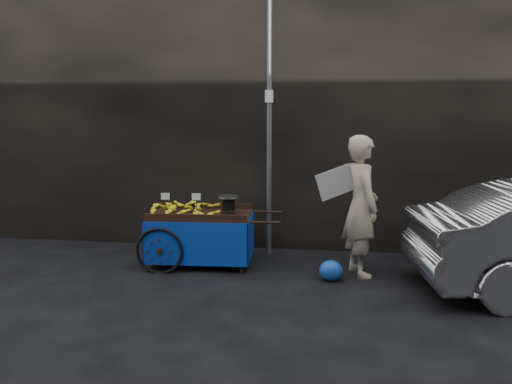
# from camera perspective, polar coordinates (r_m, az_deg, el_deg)

# --- Properties ---
(ground) EXTENTS (80.00, 80.00, 0.00)m
(ground) POSITION_cam_1_polar(r_m,az_deg,el_deg) (6.62, -2.49, -10.08)
(ground) COLOR black
(ground) RESTS_ON ground
(building_wall) EXTENTS (13.50, 2.00, 5.00)m
(building_wall) POSITION_cam_1_polar(r_m,az_deg,el_deg) (8.77, 3.18, 11.29)
(building_wall) COLOR black
(building_wall) RESTS_ON ground
(street_pole) EXTENTS (0.12, 0.10, 4.00)m
(street_pole) POSITION_cam_1_polar(r_m,az_deg,el_deg) (7.48, 1.54, 7.86)
(street_pole) COLOR slate
(street_pole) RESTS_ON ground
(banana_cart) EXTENTS (2.01, 1.05, 1.07)m
(banana_cart) POSITION_cam_1_polar(r_m,az_deg,el_deg) (7.20, -6.66, -3.07)
(banana_cart) COLOR black
(banana_cart) RESTS_ON ground
(vendor) EXTENTS (0.95, 0.80, 1.88)m
(vendor) POSITION_cam_1_polar(r_m,az_deg,el_deg) (6.77, 11.88, -1.56)
(vendor) COLOR #C2AE90
(vendor) RESTS_ON ground
(plastic_bag) EXTENTS (0.31, 0.24, 0.27)m
(plastic_bag) POSITION_cam_1_polar(r_m,az_deg,el_deg) (6.63, 8.55, -8.88)
(plastic_bag) COLOR blue
(plastic_bag) RESTS_ON ground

